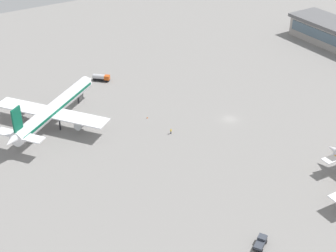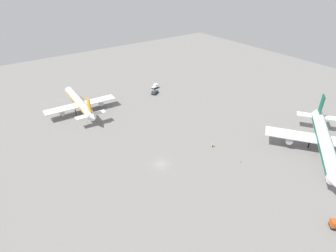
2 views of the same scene
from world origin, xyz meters
TOP-DOWN VIEW (x-y plane):
  - ground at (0.00, 0.00)m, footprint 288.00×288.00m
  - airplane_taxiing at (27.49, 48.54)m, footprint 34.57×40.85m
  - fuel_truck at (47.80, 22.48)m, footprint 5.70×5.89m
  - pushback_tractor at (-48.74, 29.63)m, footprint 3.88×4.75m
  - ground_crew_worker at (2.74, 20.77)m, footprint 0.53×0.53m
  - safety_cone_near_gate at (14.78, 22.15)m, footprint 0.44×0.44m

SIDE VIEW (x-z plane):
  - ground at x=0.00m, z-range 0.00..0.00m
  - safety_cone_near_gate at x=14.78m, z-range 0.00..0.60m
  - ground_crew_worker at x=2.74m, z-range 0.01..1.68m
  - pushback_tractor at x=-48.74m, z-range 0.02..1.92m
  - fuel_truck at x=47.80m, z-range 0.14..2.64m
  - airplane_taxiing at x=27.49m, z-range -1.98..12.55m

